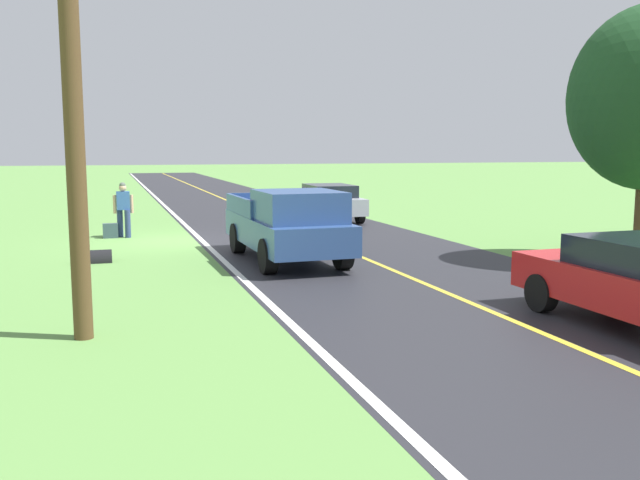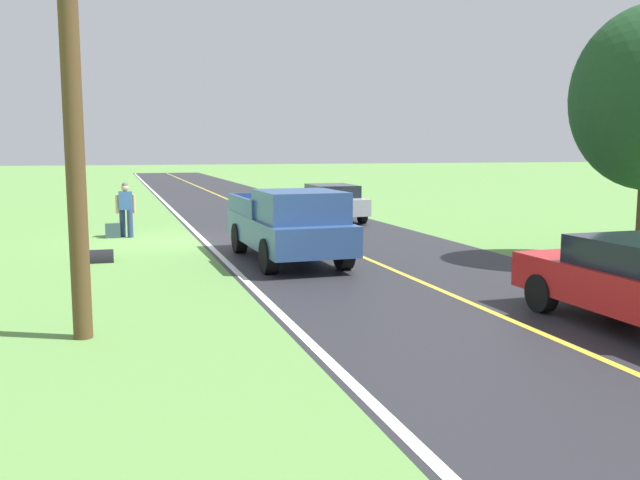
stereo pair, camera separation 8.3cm
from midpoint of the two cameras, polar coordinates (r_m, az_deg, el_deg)
name	(u,v)px [view 2 (the right image)]	position (r m, az deg, el deg)	size (l,w,h in m)	color
ground_plane	(175,241)	(21.29, -11.89, -0.08)	(200.00, 200.00, 0.00)	#609347
road_surface	(313,236)	(22.11, -0.51, 0.37)	(7.41, 120.00, 0.00)	#28282D
lane_edge_line	(203,240)	(21.38, -9.61, 0.02)	(0.16, 117.60, 0.00)	silver
lane_centre_line	(313,235)	(22.11, -0.51, 0.38)	(0.14, 117.60, 0.00)	gold
hitchhiker_walking	(126,206)	(22.52, -15.83, 2.72)	(0.62, 0.51, 1.75)	navy
suitcase_carried	(113,231)	(22.49, -16.82, 0.76)	(0.20, 0.46, 0.46)	#384C56
pickup_truck_passing	(290,223)	(16.92, -2.38, 1.41)	(2.18, 5.44, 1.82)	#2D4C84
sedan_near_oncoming	(331,201)	(26.77, 1.01, 3.26)	(2.05, 4.46, 1.41)	#B2B7C1
utility_pole_roadside	(70,63)	(10.56, -19.90, 13.70)	(0.28, 0.28, 8.00)	brown
drainage_culvert	(97,262)	(17.90, -17.99, -1.74)	(0.60, 0.60, 0.80)	black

